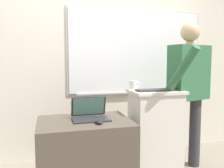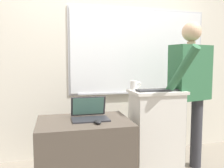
# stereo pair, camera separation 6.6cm
# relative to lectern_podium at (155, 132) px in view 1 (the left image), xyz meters

# --- Properties ---
(back_wall) EXTENTS (6.40, 0.17, 2.72)m
(back_wall) POSITION_rel_lectern_podium_xyz_m (-0.45, 0.76, 0.89)
(back_wall) COLOR beige
(back_wall) RESTS_ON ground_plane
(lectern_podium) EXTENTS (0.56, 0.41, 0.94)m
(lectern_podium) POSITION_rel_lectern_podium_xyz_m (0.00, 0.00, 0.00)
(lectern_podium) COLOR beige
(lectern_podium) RESTS_ON ground_plane
(side_desk) EXTENTS (0.85, 0.64, 0.70)m
(side_desk) POSITION_rel_lectern_podium_xyz_m (-0.81, -0.19, -0.12)
(side_desk) COLOR #4C4238
(side_desk) RESTS_ON ground_plane
(person_presenter) EXTENTS (0.65, 0.63, 1.68)m
(person_presenter) POSITION_rel_lectern_podium_xyz_m (0.42, 0.01, 0.51)
(person_presenter) COLOR #333338
(person_presenter) RESTS_ON ground_plane
(laptop) EXTENTS (0.34, 0.27, 0.20)m
(laptop) POSITION_rel_lectern_podium_xyz_m (-0.75, -0.14, 0.29)
(laptop) COLOR #28282D
(laptop) RESTS_ON side_desk
(wireless_keyboard) EXTENTS (0.46, 0.14, 0.02)m
(wireless_keyboard) POSITION_rel_lectern_podium_xyz_m (-0.01, -0.05, 0.48)
(wireless_keyboard) COLOR #2D2D30
(wireless_keyboard) RESTS_ON lectern_podium
(computer_mouse_by_laptop) EXTENTS (0.06, 0.10, 0.03)m
(computer_mouse_by_laptop) POSITION_rel_lectern_podium_xyz_m (-0.71, -0.35, 0.25)
(computer_mouse_by_laptop) COLOR black
(computer_mouse_by_laptop) RESTS_ON side_desk
(coffee_mug) EXTENTS (0.13, 0.07, 0.10)m
(coffee_mug) POSITION_rel_lectern_podium_xyz_m (-0.21, 0.14, 0.52)
(coffee_mug) COLOR silver
(coffee_mug) RESTS_ON lectern_podium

